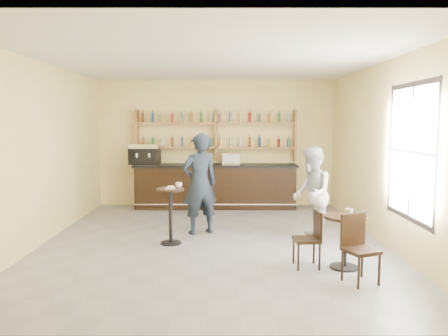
{
  "coord_description": "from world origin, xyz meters",
  "views": [
    {
      "loc": [
        0.19,
        -7.69,
        2.14
      ],
      "look_at": [
        0.2,
        0.8,
        1.25
      ],
      "focal_mm": 35.0,
      "sensor_mm": 36.0,
      "label": 1
    }
  ],
  "objects_px": {
    "man_main": "(200,184)",
    "pastry_case": "(231,159)",
    "cafe_table": "(345,242)",
    "espresso_machine": "(145,154)",
    "chair_south": "(361,250)",
    "patron_second": "(312,194)",
    "bar_counter": "(216,186)",
    "chair_west": "(307,239)",
    "pedestal_table": "(171,216)"
  },
  "relations": [
    {
      "from": "cafe_table",
      "to": "chair_west",
      "type": "height_order",
      "value": "chair_west"
    },
    {
      "from": "pastry_case",
      "to": "pedestal_table",
      "type": "bearing_deg",
      "value": -107.45
    },
    {
      "from": "cafe_table",
      "to": "patron_second",
      "type": "distance_m",
      "value": 1.58
    },
    {
      "from": "bar_counter",
      "to": "pedestal_table",
      "type": "bearing_deg",
      "value": -102.56
    },
    {
      "from": "bar_counter",
      "to": "chair_west",
      "type": "distance_m",
      "value": 4.77
    },
    {
      "from": "pedestal_table",
      "to": "man_main",
      "type": "relative_size",
      "value": 0.51
    },
    {
      "from": "pastry_case",
      "to": "pedestal_table",
      "type": "relative_size",
      "value": 0.45
    },
    {
      "from": "pedestal_table",
      "to": "patron_second",
      "type": "distance_m",
      "value": 2.55
    },
    {
      "from": "cafe_table",
      "to": "espresso_machine",
      "type": "bearing_deg",
      "value": 129.11
    },
    {
      "from": "pastry_case",
      "to": "patron_second",
      "type": "relative_size",
      "value": 0.26
    },
    {
      "from": "pastry_case",
      "to": "chair_west",
      "type": "xyz_separation_m",
      "value": [
        1.04,
        -4.55,
        -0.8
      ]
    },
    {
      "from": "bar_counter",
      "to": "pedestal_table",
      "type": "height_order",
      "value": "bar_counter"
    },
    {
      "from": "chair_south",
      "to": "chair_west",
      "type": "bearing_deg",
      "value": 110.36
    },
    {
      "from": "man_main",
      "to": "chair_south",
      "type": "distance_m",
      "value": 3.53
    },
    {
      "from": "cafe_table",
      "to": "patron_second",
      "type": "relative_size",
      "value": 0.46
    },
    {
      "from": "pedestal_table",
      "to": "man_main",
      "type": "height_order",
      "value": "man_main"
    },
    {
      "from": "pedestal_table",
      "to": "chair_south",
      "type": "relative_size",
      "value": 1.09
    },
    {
      "from": "bar_counter",
      "to": "pastry_case",
      "type": "xyz_separation_m",
      "value": [
        0.38,
        0.0,
        0.68
      ]
    },
    {
      "from": "cafe_table",
      "to": "patron_second",
      "type": "bearing_deg",
      "value": 97.29
    },
    {
      "from": "bar_counter",
      "to": "chair_south",
      "type": "xyz_separation_m",
      "value": [
        2.03,
        -5.2,
        -0.09
      ]
    },
    {
      "from": "cafe_table",
      "to": "chair_west",
      "type": "bearing_deg",
      "value": 174.81
    },
    {
      "from": "chair_west",
      "to": "chair_south",
      "type": "distance_m",
      "value": 0.89
    },
    {
      "from": "espresso_machine",
      "to": "chair_south",
      "type": "height_order",
      "value": "espresso_machine"
    },
    {
      "from": "man_main",
      "to": "cafe_table",
      "type": "relative_size",
      "value": 2.46
    },
    {
      "from": "espresso_machine",
      "to": "cafe_table",
      "type": "relative_size",
      "value": 0.9
    },
    {
      "from": "pastry_case",
      "to": "pedestal_table",
      "type": "xyz_separation_m",
      "value": [
        -1.12,
        -3.29,
        -0.73
      ]
    },
    {
      "from": "chair_west",
      "to": "chair_south",
      "type": "relative_size",
      "value": 0.93
    },
    {
      "from": "bar_counter",
      "to": "man_main",
      "type": "relative_size",
      "value": 2.09
    },
    {
      "from": "espresso_machine",
      "to": "pedestal_table",
      "type": "bearing_deg",
      "value": -63.65
    },
    {
      "from": "man_main",
      "to": "chair_west",
      "type": "relative_size",
      "value": 2.28
    },
    {
      "from": "man_main",
      "to": "patron_second",
      "type": "xyz_separation_m",
      "value": [
        2.04,
        -0.54,
        -0.11
      ]
    },
    {
      "from": "man_main",
      "to": "chair_south",
      "type": "relative_size",
      "value": 2.13
    },
    {
      "from": "espresso_machine",
      "to": "patron_second",
      "type": "relative_size",
      "value": 0.41
    },
    {
      "from": "patron_second",
      "to": "espresso_machine",
      "type": "bearing_deg",
      "value": -125.37
    },
    {
      "from": "chair_south",
      "to": "patron_second",
      "type": "distance_m",
      "value": 2.15
    },
    {
      "from": "man_main",
      "to": "chair_west",
      "type": "height_order",
      "value": "man_main"
    },
    {
      "from": "espresso_machine",
      "to": "pastry_case",
      "type": "xyz_separation_m",
      "value": [
        2.15,
        0.0,
        -0.12
      ]
    },
    {
      "from": "cafe_table",
      "to": "chair_west",
      "type": "relative_size",
      "value": 0.93
    },
    {
      "from": "bar_counter",
      "to": "chair_south",
      "type": "relative_size",
      "value": 4.45
    },
    {
      "from": "man_main",
      "to": "bar_counter",
      "type": "bearing_deg",
      "value": -119.44
    },
    {
      "from": "bar_counter",
      "to": "man_main",
      "type": "bearing_deg",
      "value": -95.75
    },
    {
      "from": "espresso_machine",
      "to": "cafe_table",
      "type": "bearing_deg",
      "value": -41.88
    },
    {
      "from": "cafe_table",
      "to": "pastry_case",
      "type": "bearing_deg",
      "value": 109.11
    },
    {
      "from": "bar_counter",
      "to": "pastry_case",
      "type": "distance_m",
      "value": 0.78
    },
    {
      "from": "espresso_machine",
      "to": "patron_second",
      "type": "height_order",
      "value": "patron_second"
    },
    {
      "from": "cafe_table",
      "to": "chair_west",
      "type": "xyz_separation_m",
      "value": [
        -0.55,
        0.05,
        0.03
      ]
    },
    {
      "from": "man_main",
      "to": "pastry_case",
      "type": "bearing_deg",
      "value": -127.76
    },
    {
      "from": "chair_south",
      "to": "espresso_machine",
      "type": "bearing_deg",
      "value": 103.74
    },
    {
      "from": "patron_second",
      "to": "chair_west",
      "type": "bearing_deg",
      "value": -8.1
    },
    {
      "from": "pedestal_table",
      "to": "bar_counter",
      "type": "bearing_deg",
      "value": 77.44
    }
  ]
}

